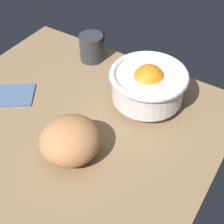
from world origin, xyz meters
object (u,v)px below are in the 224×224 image
(fruit_bowl, at_px, (148,84))
(mug, at_px, (92,47))
(napkin_folded, at_px, (9,95))
(bread_loaf, at_px, (70,140))

(fruit_bowl, relative_size, mug, 1.74)
(fruit_bowl, height_order, napkin_folded, fruit_bowl)
(fruit_bowl, bearing_deg, napkin_folded, 27.76)
(bread_loaf, relative_size, mug, 1.20)
(bread_loaf, distance_m, napkin_folded, 0.28)
(napkin_folded, distance_m, mug, 0.28)
(fruit_bowl, bearing_deg, mug, -21.58)
(fruit_bowl, bearing_deg, bread_loaf, 75.36)
(fruit_bowl, distance_m, mug, 0.26)
(fruit_bowl, height_order, bread_loaf, fruit_bowl)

